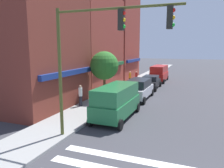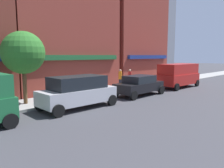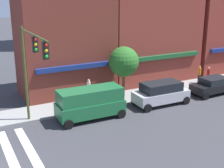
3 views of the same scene
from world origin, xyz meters
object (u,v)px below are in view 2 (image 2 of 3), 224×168
van_red (178,75)px  pedestrian_red_jacket (130,79)px  sedan_black (139,85)px  street_tree (23,53)px  suv_silver (78,91)px  pedestrian_orange_vest (120,78)px

van_red → pedestrian_red_jacket: bearing=156.7°
sedan_black → van_red: 6.28m
pedestrian_red_jacket → street_tree: size_ratio=0.39×
van_red → pedestrian_red_jacket: 5.30m
pedestrian_red_jacket → suv_silver: bearing=162.5°
suv_silver → van_red: van_red is taller
suv_silver → van_red: size_ratio=0.94×
suv_silver → pedestrian_red_jacket: suv_silver is taller
street_tree → sedan_black: bearing=-19.4°
sedan_black → pedestrian_red_jacket: (1.46, 2.23, 0.23)m
pedestrian_red_jacket → pedestrian_orange_vest: bearing=89.8°
sedan_black → pedestrian_orange_vest: 3.12m
pedestrian_orange_vest → van_red: bearing=159.0°
suv_silver → sedan_black: bearing=0.9°
pedestrian_orange_vest → suv_silver: bearing=31.3°
sedan_black → street_tree: 8.80m
sedan_black → van_red: (6.27, -0.00, 0.44)m
suv_silver → pedestrian_orange_vest: bearing=24.1°
street_tree → suv_silver: bearing=-54.4°
pedestrian_red_jacket → street_tree: bearing=142.3°
suv_silver → van_red: (12.23, -0.00, 0.25)m
van_red → street_tree: street_tree is taller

